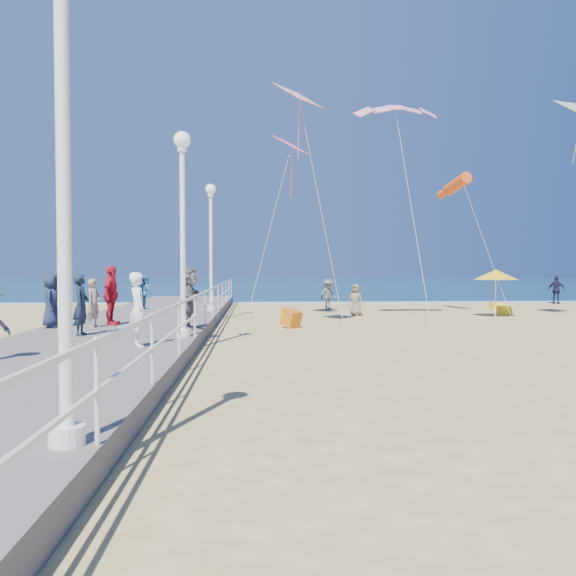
{
  "coord_description": "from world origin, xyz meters",
  "views": [
    {
      "loc": [
        -3.44,
        -14.71,
        2.18
      ],
      "look_at": [
        -2.5,
        2.0,
        1.6
      ],
      "focal_mm": 35.0,
      "sensor_mm": 36.0,
      "label": 1
    }
  ],
  "objects": [
    {
      "name": "ocean",
      "position": [
        0.0,
        65.0,
        0.01
      ],
      "size": [
        160.0,
        90.0,
        0.05
      ],
      "primitive_type": "cube",
      "color": "#0C3049",
      "rests_on": "ground"
    },
    {
      "name": "lamp_post_mid",
      "position": [
        -5.35,
        0.0,
        3.66
      ],
      "size": [
        0.44,
        0.44,
        5.32
      ],
      "color": "white",
      "rests_on": "boardwalk"
    },
    {
      "name": "beach_chair_left",
      "position": [
        8.29,
        11.17,
        0.2
      ],
      "size": [
        0.55,
        0.55,
        0.4
      ],
      "primitive_type": "cube",
      "color": "yellow",
      "rests_on": "ground"
    },
    {
      "name": "ground",
      "position": [
        0.0,
        0.0,
        0.0
      ],
      "size": [
        160.0,
        160.0,
        0.0
      ],
      "primitive_type": "plane",
      "color": "tan",
      "rests_on": "ground"
    },
    {
      "name": "kite_diamond_pink",
      "position": [
        -1.96,
        9.08,
        7.38
      ],
      "size": [
        1.71,
        1.78,
        0.73
      ],
      "primitive_type": "cube",
      "rotation": [
        0.54,
        0.0,
        1.04
      ],
      "color": "#EF5881"
    },
    {
      "name": "toddler_held",
      "position": [
        -5.98,
        -1.67,
        1.64
      ],
      "size": [
        0.41,
        0.46,
        0.78
      ],
      "primitive_type": "imported",
      "rotation": [
        0.0,
        0.0,
        1.95
      ],
      "color": "teal",
      "rests_on": "boardwalk"
    },
    {
      "name": "kite_parafoil",
      "position": [
        2.27,
        8.11,
        8.75
      ],
      "size": [
        3.44,
        0.94,
        0.65
      ],
      "primitive_type": null,
      "rotation": [
        0.44,
        0.0,
        0.0
      ],
      "color": "#EB1B64"
    },
    {
      "name": "beach_walker_c",
      "position": [
        1.1,
        10.8,
        0.73
      ],
      "size": [
        0.85,
        0.82,
        1.47
      ],
      "primitive_type": "imported",
      "rotation": [
        0.0,
        0.0,
        -0.69
      ],
      "color": "#7B6D55",
      "rests_on": "ground"
    },
    {
      "name": "boardwalk",
      "position": [
        -7.5,
        0.0,
        0.2
      ],
      "size": [
        5.0,
        44.0,
        0.4
      ],
      "primitive_type": "cube",
      "color": "slate",
      "rests_on": "ground"
    },
    {
      "name": "beach_chair_right",
      "position": [
        9.2,
        14.14,
        0.2
      ],
      "size": [
        0.55,
        0.55,
        0.4
      ],
      "primitive_type": "cube",
      "color": "yellow",
      "rests_on": "ground"
    },
    {
      "name": "spectator_5",
      "position": [
        -5.43,
        1.96,
        1.31
      ],
      "size": [
        0.62,
        1.71,
        1.82
      ],
      "primitive_type": "imported",
      "rotation": [
        0.0,
        0.0,
        1.52
      ],
      "color": "slate",
      "rests_on": "boardwalk"
    },
    {
      "name": "kite_diamond_redwhite",
      "position": [
        -1.99,
        4.65,
        8.1
      ],
      "size": [
        1.79,
        1.81,
        0.78
      ],
      "primitive_type": "cube",
      "rotation": [
        0.58,
        0.0,
        0.85
      ],
      "color": "red"
    },
    {
      "name": "surf_line",
      "position": [
        0.0,
        20.5,
        0.03
      ],
      "size": [
        160.0,
        1.2,
        0.04
      ],
      "primitive_type": "cube",
      "color": "silver",
      "rests_on": "ground"
    },
    {
      "name": "kite_windsock",
      "position": [
        6.08,
        11.55,
        6.19
      ],
      "size": [
        1.06,
        2.96,
        1.14
      ],
      "primitive_type": "cylinder",
      "rotation": [
        1.36,
        0.0,
        0.17
      ],
      "color": "#DD4D12"
    },
    {
      "name": "beach_walker_b",
      "position": [
        15.02,
        18.8,
        0.87
      ],
      "size": [
        0.99,
        1.04,
        1.74
      ],
      "primitive_type": "imported",
      "rotation": [
        0.0,
        0.0,
        2.29
      ],
      "color": "#191B38",
      "rests_on": "ground"
    },
    {
      "name": "lamp_post_near",
      "position": [
        -5.35,
        -9.0,
        3.66
      ],
      "size": [
        0.44,
        0.44,
        5.32
      ],
      "color": "white",
      "rests_on": "boardwalk"
    },
    {
      "name": "spectator_4",
      "position": [
        -9.6,
        2.47,
        1.21
      ],
      "size": [
        0.6,
        0.84,
        1.62
      ],
      "primitive_type": "imported",
      "rotation": [
        0.0,
        0.0,
        1.68
      ],
      "color": "#1B233D",
      "rests_on": "boardwalk"
    },
    {
      "name": "beach_walker_a",
      "position": [
        0.37,
        14.8,
        0.81
      ],
      "size": [
        1.2,
        1.04,
        1.62
      ],
      "primitive_type": "imported",
      "rotation": [
        0.0,
        0.0,
        0.53
      ],
      "color": "#5C5C61",
      "rests_on": "ground"
    },
    {
      "name": "beach_umbrella",
      "position": [
        7.23,
        9.75,
        1.91
      ],
      "size": [
        1.9,
        1.9,
        2.14
      ],
      "color": "white",
      "rests_on": "ground"
    },
    {
      "name": "lamp_post_far",
      "position": [
        -5.35,
        9.0,
        3.66
      ],
      "size": [
        0.44,
        0.44,
        5.32
      ],
      "color": "white",
      "rests_on": "boardwalk"
    },
    {
      "name": "box_kite",
      "position": [
        -2.17,
        5.73,
        0.3
      ],
      "size": [
        0.89,
        0.89,
        0.74
      ],
      "primitive_type": "cube",
      "rotation": [
        0.31,
        0.0,
        0.75
      ],
      "color": "#C7390B",
      "rests_on": "ground"
    },
    {
      "name": "spectator_6",
      "position": [
        -8.37,
        2.54,
        1.14
      ],
      "size": [
        0.5,
        0.62,
        1.47
      ],
      "primitive_type": "imported",
      "rotation": [
        0.0,
        0.0,
        1.26
      ],
      "color": "gray",
      "rests_on": "boardwalk"
    },
    {
      "name": "railing",
      "position": [
        -5.05,
        0.0,
        1.25
      ],
      "size": [
        0.05,
        42.0,
        0.55
      ],
      "color": "white",
      "rests_on": "boardwalk"
    },
    {
      "name": "spectator_0",
      "position": [
        -8.09,
        0.43,
        1.22
      ],
      "size": [
        0.41,
        0.61,
        1.64
      ],
      "primitive_type": "imported",
      "rotation": [
        0.0,
        0.0,
        1.6
      ],
      "color": "#162232",
      "rests_on": "boardwalk"
    },
    {
      "name": "spectator_3",
      "position": [
        -8.0,
        3.15,
        1.34
      ],
      "size": [
        0.54,
        1.13,
        1.88
      ],
      "primitive_type": "imported",
      "rotation": [
        0.0,
        0.0,
        1.49
      ],
      "color": "red",
      "rests_on": "boardwalk"
    },
    {
      "name": "woman_holding_toddler",
      "position": [
        -6.13,
        -1.82,
        1.25
      ],
      "size": [
        0.61,
        0.73,
        1.7
      ],
      "primitive_type": "imported",
      "rotation": [
        0.0,
        0.0,
        1.95
      ],
      "color": "white",
      "rests_on": "boardwalk"
    }
  ]
}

